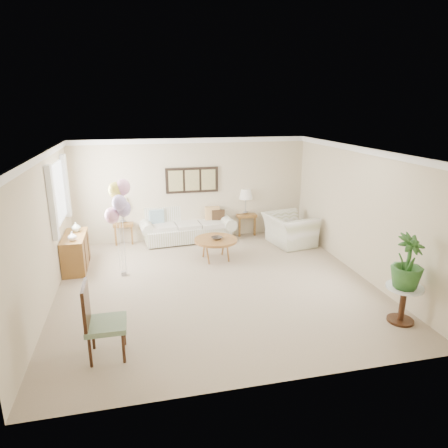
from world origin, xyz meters
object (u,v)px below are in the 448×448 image
balloon_cluster (119,201)px  coffee_table (216,241)px  armchair (289,230)px  accent_chair (100,320)px  sofa (187,227)px

balloon_cluster → coffee_table: bearing=12.3°
coffee_table → balloon_cluster: size_ratio=0.49×
armchair → accent_chair: accent_chair is taller
coffee_table → armchair: armchair is taller
coffee_table → armchair: bearing=17.3°
sofa → coffee_table: 1.61m
balloon_cluster → accent_chair: bearing=-95.3°
sofa → armchair: bearing=-20.4°
armchair → accent_chair: bearing=121.8°
sofa → balloon_cluster: size_ratio=1.23×
sofa → armchair: size_ratio=2.10×
sofa → balloon_cluster: 2.82m
sofa → armchair: 2.62m
armchair → accent_chair: size_ratio=1.06×
coffee_table → accent_chair: 3.97m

